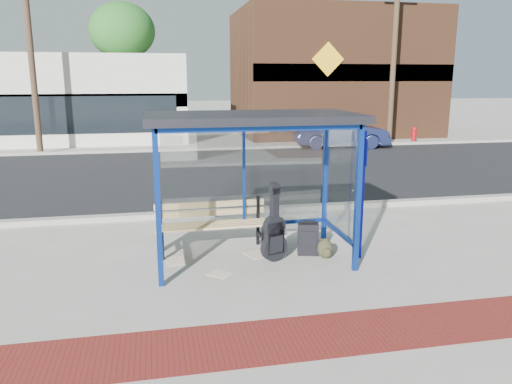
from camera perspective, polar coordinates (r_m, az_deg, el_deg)
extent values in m
plane|color=#B2ADA0|center=(8.37, -0.43, -7.80)|extent=(120.00, 120.00, 0.00)
cube|color=maroon|center=(6.06, 4.50, -16.27)|extent=(60.00, 1.00, 0.01)
cube|color=gray|center=(11.07, -3.32, -2.29)|extent=(60.00, 0.25, 0.12)
cube|color=black|center=(16.03, -5.95, 2.21)|extent=(60.00, 10.00, 0.00)
cube|color=gray|center=(21.03, -7.34, 4.88)|extent=(60.00, 0.25, 0.12)
cube|color=#B2ADA0|center=(22.92, -7.70, 5.39)|extent=(60.00, 4.00, 0.01)
cube|color=navy|center=(7.16, -11.13, -1.96)|extent=(0.08, 0.08, 2.30)
cube|color=navy|center=(7.77, 11.57, -0.82)|extent=(0.08, 0.08, 2.30)
cube|color=navy|center=(8.62, -11.25, 0.55)|extent=(0.08, 0.08, 2.30)
cube|color=navy|center=(9.13, 7.92, 1.36)|extent=(0.08, 0.08, 2.30)
cube|color=navy|center=(8.59, -1.43, 8.24)|extent=(3.00, 0.08, 0.08)
cube|color=navy|center=(7.12, 0.71, 7.29)|extent=(3.00, 0.08, 0.08)
cube|color=navy|center=(7.71, -11.56, 7.46)|extent=(0.08, 1.50, 0.08)
cube|color=navy|center=(8.28, 9.89, 7.88)|extent=(0.08, 1.50, 0.08)
cube|color=navy|center=(8.94, -1.36, -3.73)|extent=(3.00, 0.08, 0.06)
cube|color=navy|center=(8.09, -10.96, -5.76)|extent=(0.08, 1.50, 0.06)
cube|color=navy|center=(8.63, 9.42, -4.51)|extent=(0.08, 1.50, 0.06)
cube|color=navy|center=(8.71, -1.39, 2.27)|extent=(0.05, 0.05, 1.90)
cube|color=silver|center=(8.72, -1.39, 2.01)|extent=(2.84, 0.01, 1.82)
cube|color=silver|center=(7.85, -11.25, 0.55)|extent=(0.02, 1.34, 1.82)
cube|color=silver|center=(8.41, 9.64, 1.42)|extent=(0.02, 1.34, 1.82)
cube|color=black|center=(7.85, -0.46, 8.54)|extent=(3.30, 1.80, 0.12)
cube|color=#59331E|center=(27.85, 8.66, 13.26)|extent=(10.00, 7.00, 6.40)
cube|color=black|center=(24.64, 11.48, 13.22)|extent=(10.00, 0.10, 0.80)
cube|color=yellow|center=(24.02, 8.23, 14.79)|extent=(1.56, 0.06, 1.56)
cylinder|color=#4C3826|center=(29.72, -14.71, 11.61)|extent=(0.36, 0.36, 5.00)
ellipsoid|color=#18561D|center=(29.83, -15.05, 17.37)|extent=(3.60, 3.60, 3.06)
cylinder|color=#4C3826|center=(32.82, 14.04, 11.73)|extent=(0.36, 0.36, 5.00)
ellipsoid|color=#18561D|center=(32.92, 14.33, 16.95)|extent=(3.60, 3.60, 3.06)
cylinder|color=#4C3826|center=(21.58, -24.37, 14.57)|extent=(0.24, 0.24, 8.00)
cylinder|color=#4C3826|center=(23.57, 15.49, 14.99)|extent=(0.24, 0.24, 8.00)
cube|color=black|center=(8.45, -10.64, -6.07)|extent=(0.05, 0.05, 0.48)
cube|color=black|center=(8.78, -10.82, -3.87)|extent=(0.05, 0.05, 0.91)
cube|color=black|center=(8.65, -10.70, -5.63)|extent=(0.06, 0.44, 0.05)
cube|color=black|center=(8.67, 0.83, -5.36)|extent=(0.05, 0.05, 0.48)
cube|color=black|center=(8.99, 0.21, -3.24)|extent=(0.05, 0.05, 0.91)
cube|color=black|center=(8.86, 0.51, -4.94)|extent=(0.06, 0.44, 0.05)
cube|color=#D4B47A|center=(8.47, -4.89, -4.12)|extent=(1.94, 0.14, 0.04)
cube|color=#D4B47A|center=(8.58, -5.00, -3.89)|extent=(1.94, 0.14, 0.04)
cube|color=#D4B47A|center=(8.70, -5.11, -3.67)|extent=(1.94, 0.14, 0.04)
cube|color=#D4B47A|center=(8.81, -5.21, -3.46)|extent=(1.94, 0.14, 0.04)
cube|color=#D4B47A|center=(8.81, -5.27, -2.37)|extent=(1.93, 0.07, 0.11)
cube|color=#D4B47A|center=(8.77, -5.29, -1.43)|extent=(1.93, 0.07, 0.11)
cylinder|color=black|center=(8.28, 2.08, -6.36)|extent=(0.47, 0.28, 0.46)
cylinder|color=black|center=(8.17, 2.10, -3.99)|extent=(0.40, 0.26, 0.38)
cube|color=black|center=(8.22, 2.09, -5.22)|extent=(0.35, 0.24, 0.54)
cube|color=black|center=(8.07, 2.12, -1.48)|extent=(0.15, 0.15, 0.54)
cube|color=black|center=(8.01, 2.13, 0.17)|extent=(0.19, 0.16, 0.11)
cube|color=black|center=(8.58, 5.96, -5.33)|extent=(0.39, 0.29, 0.55)
cylinder|color=black|center=(8.66, 5.06, -6.94)|extent=(0.10, 0.20, 0.05)
cylinder|color=black|center=(8.68, 6.78, -6.95)|extent=(0.10, 0.20, 0.05)
cube|color=black|center=(8.49, 6.01, -3.39)|extent=(0.22, 0.09, 0.04)
cube|color=black|center=(8.47, 6.01, -5.47)|extent=(0.27, 0.08, 0.30)
ellipsoid|color=#2A2717|center=(8.50, 7.92, -6.41)|extent=(0.28, 0.21, 0.32)
ellipsoid|color=#2A2717|center=(8.43, 8.11, -6.92)|extent=(0.16, 0.12, 0.17)
cube|color=#2A2717|center=(8.47, 7.92, -5.40)|extent=(0.09, 0.04, 0.03)
cube|color=#0C128B|center=(8.37, 12.04, -0.43)|extent=(0.08, 0.08, 2.13)
cube|color=#0C128B|center=(8.24, 12.55, 4.38)|extent=(0.12, 0.25, 0.40)
cube|color=white|center=(8.42, -9.11, -7.80)|extent=(0.37, 0.45, 0.01)
cube|color=white|center=(7.82, -4.14, -9.34)|extent=(0.44, 0.44, 0.01)
cube|color=white|center=(8.60, 0.02, -7.19)|extent=(0.43, 0.48, 0.01)
imported|color=#192048|center=(21.99, 9.73, 6.73)|extent=(4.16, 1.85, 1.33)
cylinder|color=#A50B12|center=(24.40, 17.58, 6.08)|extent=(0.21, 0.21, 0.62)
sphere|color=#A50B12|center=(24.37, 17.63, 6.88)|extent=(0.23, 0.23, 0.23)
cylinder|color=#A50B12|center=(24.39, 17.59, 6.32)|extent=(0.35, 0.17, 0.10)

